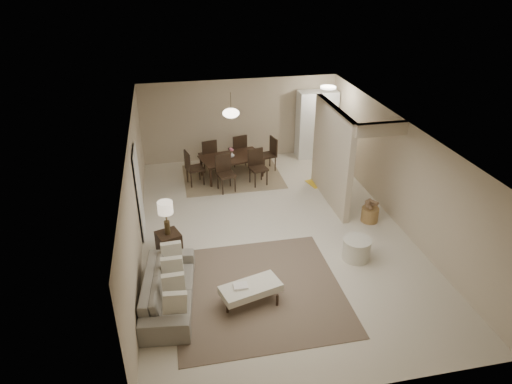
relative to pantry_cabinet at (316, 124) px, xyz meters
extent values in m
plane|color=beige|center=(-2.35, -4.15, -1.05)|extent=(9.00, 9.00, 0.00)
plane|color=white|center=(-2.35, -4.15, 1.45)|extent=(9.00, 9.00, 0.00)
plane|color=#BEAB8F|center=(-2.35, 0.35, 0.20)|extent=(6.00, 0.00, 6.00)
plane|color=#BEAB8F|center=(-5.35, -4.15, 0.20)|extent=(0.00, 9.00, 9.00)
plane|color=#BEAB8F|center=(0.65, -4.15, 0.20)|extent=(0.00, 9.00, 9.00)
cube|color=#BEAB8F|center=(-0.55, -2.90, 0.20)|extent=(0.15, 2.50, 2.50)
cube|color=black|center=(-5.32, -3.55, -0.03)|extent=(0.04, 0.90, 2.04)
cube|color=white|center=(0.00, 0.00, 0.00)|extent=(1.20, 0.55, 2.10)
cylinder|color=white|center=(-0.05, -0.95, 1.41)|extent=(0.44, 0.44, 0.05)
cube|color=brown|center=(-3.13, -6.16, -1.04)|extent=(3.20, 3.20, 0.01)
imported|color=gray|center=(-4.80, -6.16, -0.73)|extent=(2.28, 1.10, 0.64)
cube|color=beige|center=(-3.33, -6.46, -0.73)|extent=(1.21, 0.79, 0.15)
cylinder|color=black|center=(-3.79, -6.64, -0.93)|extent=(0.05, 0.05, 0.25)
cylinder|color=black|center=(-2.87, -6.64, -0.93)|extent=(0.05, 0.05, 0.25)
cylinder|color=black|center=(-3.79, -6.27, -0.93)|extent=(0.05, 0.05, 0.25)
cylinder|color=black|center=(-2.87, -6.27, -0.93)|extent=(0.05, 0.05, 0.25)
cube|color=black|center=(-4.75, -4.56, -0.80)|extent=(0.59, 0.59, 0.51)
cylinder|color=#4D3C21|center=(-4.75, -4.56, -0.39)|extent=(0.12, 0.12, 0.30)
cylinder|color=#4D3C21|center=(-4.75, -4.56, -0.11)|extent=(0.03, 0.03, 0.26)
cylinder|color=#F3E0C1|center=(-4.75, -4.56, 0.09)|extent=(0.32, 0.32, 0.26)
cylinder|color=beige|center=(-0.87, -5.53, -0.82)|extent=(0.60, 0.60, 0.46)
cylinder|color=olive|center=(0.05, -4.15, -0.87)|extent=(0.53, 0.53, 0.35)
cube|color=#817050|center=(-2.82, -1.04, -1.04)|extent=(2.80, 2.10, 0.01)
imported|color=black|center=(-2.82, -1.04, -0.74)|extent=(1.94, 1.36, 0.62)
imported|color=white|center=(-2.82, -1.04, -0.36)|extent=(0.15, 0.15, 0.14)
cube|color=yellow|center=(-0.34, -1.89, -1.04)|extent=(1.02, 0.75, 0.01)
cylinder|color=#4D3C21|center=(-2.82, -1.04, 1.20)|extent=(0.02, 0.02, 0.50)
ellipsoid|color=#FFEAC6|center=(-2.82, -1.04, 0.87)|extent=(0.46, 0.46, 0.25)
camera|label=1|loc=(-4.54, -12.92, 4.72)|focal=32.00mm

